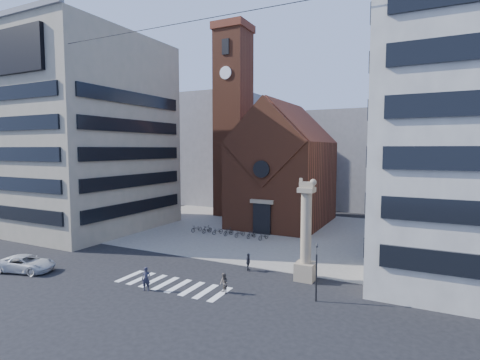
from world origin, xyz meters
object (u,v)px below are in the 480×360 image
object	(u,v)px
lion_column	(306,240)
pedestrian_1	(224,283)
pedestrian_0	(146,279)
pedestrian_2	(248,262)
white_car	(26,264)
traffic_light	(316,271)
scooter_0	(197,228)

from	to	relation	value
lion_column	pedestrian_1	bearing A→B (deg)	-130.14
pedestrian_0	pedestrian_2	world-z (taller)	pedestrian_0
pedestrian_2	white_car	bearing A→B (deg)	107.34
traffic_light	pedestrian_0	size ratio (longest dim) A/B	2.32
pedestrian_2	scooter_0	size ratio (longest dim) A/B	0.94
pedestrian_0	pedestrian_1	size ratio (longest dim) A/B	1.18
scooter_0	lion_column	bearing A→B (deg)	-11.39
traffic_light	pedestrian_0	xyz separation A→B (m)	(-12.50, -3.91, -1.36)
pedestrian_1	pedestrian_2	world-z (taller)	pedestrian_2
lion_column	pedestrian_0	size ratio (longest dim) A/B	4.67
lion_column	pedestrian_2	bearing A→B (deg)	180.00
lion_column	pedestrian_2	world-z (taller)	lion_column
traffic_light	white_car	distance (m)	25.92
pedestrian_0	pedestrian_2	bearing A→B (deg)	32.32
scooter_0	pedestrian_2	bearing A→B (deg)	-20.85
pedestrian_0	pedestrian_1	xyz separation A→B (m)	(5.74, 2.25, -0.14)
pedestrian_0	pedestrian_2	size ratio (longest dim) A/B	1.15
pedestrian_1	scooter_0	bearing A→B (deg)	160.98
white_car	pedestrian_2	size ratio (longest dim) A/B	3.27
lion_column	white_car	size ratio (longest dim) A/B	1.65
traffic_light	pedestrian_2	distance (m)	8.52
pedestrian_0	scooter_0	world-z (taller)	pedestrian_0
pedestrian_2	traffic_light	bearing A→B (deg)	-128.41
lion_column	white_car	bearing A→B (deg)	-158.35
lion_column	pedestrian_0	xyz separation A→B (m)	(-10.51, -7.91, -2.53)
pedestrian_1	pedestrian_2	distance (m)	5.69
traffic_light	pedestrian_1	size ratio (longest dim) A/B	2.74
traffic_light	scooter_0	size ratio (longest dim) A/B	2.51
scooter_0	traffic_light	bearing A→B (deg)	-16.78
traffic_light	pedestrian_2	bearing A→B (deg)	151.54
lion_column	traffic_light	bearing A→B (deg)	-63.54
traffic_light	scooter_0	world-z (taller)	traffic_light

